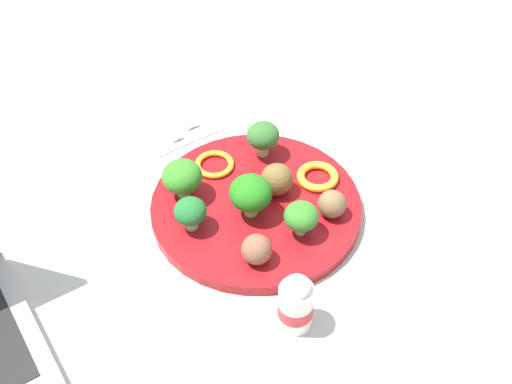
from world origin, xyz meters
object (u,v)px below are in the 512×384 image
object	(u,v)px
broccoli_floret_back_right	(263,136)
plate	(256,207)
pepper_ring_front_right	(318,177)
knife	(157,116)
broccoli_floret_front_left	(182,177)
fork	(177,108)
yogurt_bottle	(296,306)
broccoli_floret_front_right	(251,194)
broccoli_floret_mid_left	(192,214)
meatball_near_rim	(332,204)
meatball_back_right	(257,249)
pepper_ring_mid_left	(214,164)
broccoli_floret_mid_right	(301,217)
meatball_center	(277,179)
napkin	(165,112)

from	to	relation	value
broccoli_floret_back_right	plate	bearing A→B (deg)	-33.42
pepper_ring_front_right	knife	size ratio (longest dim) A/B	0.39
plate	broccoli_floret_front_left	bearing A→B (deg)	-126.40
broccoli_floret_front_left	fork	size ratio (longest dim) A/B	0.45
broccoli_floret_front_left	yogurt_bottle	xyz separation A→B (m)	(0.23, 0.04, -0.02)
yogurt_bottle	broccoli_floret_front_right	bearing A→B (deg)	170.44
broccoli_floret_mid_left	meatball_near_rim	distance (m)	0.18
broccoli_floret_back_right	broccoli_floret_mid_left	bearing A→B (deg)	-59.61
broccoli_floret_front_right	knife	bearing A→B (deg)	-172.80
broccoli_floret_mid_left	broccoli_floret_front_right	bearing A→B (deg)	83.89
yogurt_bottle	meatball_back_right	bearing A→B (deg)	-178.82
broccoli_floret_front_left	pepper_ring_mid_left	bearing A→B (deg)	117.50
broccoli_floret_front_left	broccoli_floret_back_right	world-z (taller)	broccoli_floret_front_left
broccoli_floret_front_left	yogurt_bottle	distance (m)	0.24
meatball_back_right	knife	world-z (taller)	meatball_back_right
broccoli_floret_back_right	broccoli_floret_front_left	bearing A→B (deg)	-80.23
broccoli_floret_front_right	broccoli_floret_front_left	world-z (taller)	broccoli_floret_front_right
broccoli_floret_front_right	broccoli_floret_back_right	distance (m)	0.12
broccoli_floret_front_left	meatball_near_rim	xyz separation A→B (m)	(0.12, 0.16, -0.01)
knife	meatball_near_rim	bearing A→B (deg)	22.08
pepper_ring_mid_left	knife	bearing A→B (deg)	-169.72
meatball_back_right	meatball_near_rim	bearing A→B (deg)	100.49
broccoli_floret_mid_right	knife	xyz separation A→B (m)	(-0.31, -0.07, -0.04)
broccoli_floret_front_right	meatball_center	size ratio (longest dim) A/B	1.35
broccoli_floret_front_right	broccoli_floret_back_right	world-z (taller)	broccoli_floret_front_right
broccoli_floret_mid_right	meatball_center	distance (m)	0.08
broccoli_floret_front_left	pepper_ring_front_right	bearing A→B (deg)	71.58
pepper_ring_mid_left	yogurt_bottle	distance (m)	0.27
broccoli_floret_front_left	pepper_ring_front_right	xyz separation A→B (m)	(0.06, 0.17, -0.03)
broccoli_floret_mid_left	meatball_center	size ratio (longest dim) A/B	1.05
pepper_ring_front_right	napkin	world-z (taller)	pepper_ring_front_right
broccoli_floret_mid_left	meatball_near_rim	bearing A→B (deg)	71.00
plate	broccoli_floret_front_right	world-z (taller)	broccoli_floret_front_right
plate	meatball_near_rim	world-z (taller)	meatball_near_rim
plate	broccoli_floret_back_right	distance (m)	0.11
fork	yogurt_bottle	bearing A→B (deg)	-4.17
meatball_center	pepper_ring_front_right	bearing A→B (deg)	83.98
broccoli_floret_back_right	meatball_center	world-z (taller)	broccoli_floret_back_right
broccoli_floret_mid_left	broccoli_floret_front_left	size ratio (longest dim) A/B	0.84
pepper_ring_mid_left	broccoli_floret_front_left	bearing A→B (deg)	-62.50
meatball_back_right	pepper_ring_front_right	xyz separation A→B (m)	(-0.09, 0.14, -0.01)
broccoli_floret_front_left	pepper_ring_front_right	world-z (taller)	broccoli_floret_front_left
meatball_center	pepper_ring_front_right	xyz separation A→B (m)	(0.01, 0.06, -0.02)
fork	yogurt_bottle	distance (m)	0.42
meatball_back_right	napkin	world-z (taller)	meatball_back_right
plate	fork	size ratio (longest dim) A/B	2.31
broccoli_floret_back_right	meatball_back_right	distance (m)	0.19
broccoli_floret_mid_right	broccoli_floret_mid_left	xyz separation A→B (m)	(-0.07, -0.12, -0.00)
pepper_ring_front_right	pepper_ring_mid_left	xyz separation A→B (m)	(-0.09, -0.11, -0.00)
napkin	fork	distance (m)	0.02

